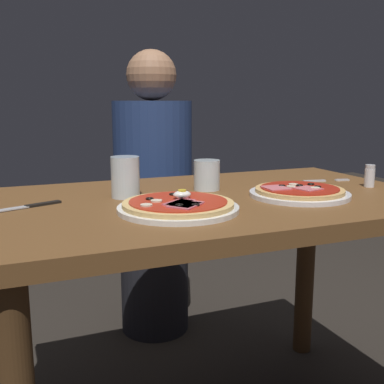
% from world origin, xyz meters
% --- Properties ---
extents(dining_table, '(1.19, 0.73, 0.73)m').
position_xyz_m(dining_table, '(0.00, 0.00, 0.60)').
color(dining_table, brown).
rests_on(dining_table, ground).
extents(pizza_foreground, '(0.29, 0.29, 0.05)m').
position_xyz_m(pizza_foreground, '(-0.15, -0.12, 0.74)').
color(pizza_foreground, white).
rests_on(pizza_foreground, dining_table).
extents(pizza_across_left, '(0.27, 0.27, 0.03)m').
position_xyz_m(pizza_across_left, '(0.21, -0.09, 0.74)').
color(pizza_across_left, white).
rests_on(pizza_across_left, dining_table).
extents(water_glass_near, '(0.08, 0.08, 0.11)m').
position_xyz_m(water_glass_near, '(-0.22, 0.08, 0.77)').
color(water_glass_near, silver).
rests_on(water_glass_near, dining_table).
extents(water_glass_far, '(0.08, 0.08, 0.09)m').
position_xyz_m(water_glass_far, '(0.02, 0.10, 0.76)').
color(water_glass_far, silver).
rests_on(water_glass_far, dining_table).
extents(fork, '(0.16, 0.04, 0.00)m').
position_xyz_m(fork, '(0.42, 0.09, 0.73)').
color(fork, silver).
rests_on(fork, dining_table).
extents(knife, '(0.19, 0.09, 0.01)m').
position_xyz_m(knife, '(-0.48, 0.05, 0.73)').
color(knife, silver).
rests_on(knife, dining_table).
extents(salt_shaker, '(0.03, 0.03, 0.07)m').
position_xyz_m(salt_shaker, '(0.49, -0.05, 0.76)').
color(salt_shaker, white).
rests_on(salt_shaker, dining_table).
extents(diner_person, '(0.32, 0.32, 1.18)m').
position_xyz_m(diner_person, '(0.05, 0.71, 0.56)').
color(diner_person, black).
rests_on(diner_person, ground).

